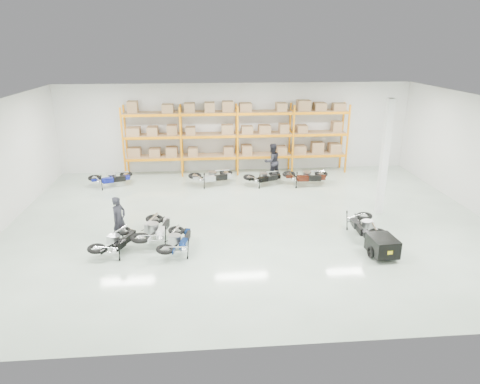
{
  "coord_description": "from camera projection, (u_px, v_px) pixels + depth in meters",
  "views": [
    {
      "loc": [
        -1.66,
        -14.8,
        6.47
      ],
      "look_at": [
        -0.37,
        0.31,
        1.1
      ],
      "focal_mm": 32.0,
      "sensor_mm": 36.0,
      "label": 1
    }
  ],
  "objects": [
    {
      "name": "moto_back_b",
      "position": [
        212.0,
        174.0,
        20.16
      ],
      "size": [
        2.02,
        1.35,
        1.2
      ],
      "primitive_type": null,
      "rotation": [
        0.0,
        -0.09,
        1.82
      ],
      "color": "#A2A7AB",
      "rests_on": "ground"
    },
    {
      "name": "moto_back_a",
      "position": [
        111.0,
        175.0,
        19.99
      ],
      "size": [
        1.92,
        1.36,
        1.12
      ],
      "primitive_type": null,
      "rotation": [
        0.0,
        -0.09,
        1.89
      ],
      "color": "navy",
      "rests_on": "ground"
    },
    {
      "name": "pallet_rack",
      "position": [
        237.0,
        130.0,
        21.5
      ],
      "size": [
        11.28,
        0.98,
        3.62
      ],
      "color": "orange",
      "rests_on": "ground"
    },
    {
      "name": "moto_back_c",
      "position": [
        264.0,
        175.0,
        20.18
      ],
      "size": [
        1.81,
        1.31,
        1.06
      ],
      "primitive_type": null,
      "rotation": [
        0.0,
        -0.09,
        1.91
      ],
      "color": "black",
      "rests_on": "ground"
    },
    {
      "name": "moto_black_far_left",
      "position": [
        115.0,
        238.0,
        13.71
      ],
      "size": [
        1.44,
        1.86,
        1.08
      ],
      "primitive_type": null,
      "rotation": [
        0.0,
        -0.09,
        2.71
      ],
      "color": "black",
      "rests_on": "ground"
    },
    {
      "name": "moto_blue_centre",
      "position": [
        177.0,
        237.0,
        13.74
      ],
      "size": [
        1.14,
        1.8,
        1.08
      ],
      "primitive_type": null,
      "rotation": [
        0.0,
        -0.09,
        2.94
      ],
      "color": "#081D52",
      "rests_on": "ground"
    },
    {
      "name": "person_left",
      "position": [
        119.0,
        219.0,
        14.41
      ],
      "size": [
        0.62,
        0.69,
        1.59
      ],
      "primitive_type": "imported",
      "rotation": [
        0.0,
        0.0,
        1.03
      ],
      "color": "black",
      "rests_on": "ground"
    },
    {
      "name": "trailer",
      "position": [
        382.0,
        246.0,
        13.42
      ],
      "size": [
        0.85,
        1.62,
        0.67
      ],
      "rotation": [
        0.0,
        0.0,
        0.08
      ],
      "color": "black",
      "rests_on": "ground"
    },
    {
      "name": "moto_back_d",
      "position": [
        306.0,
        174.0,
        20.15
      ],
      "size": [
        1.91,
        1.03,
        1.2
      ],
      "primitive_type": null,
      "rotation": [
        0.0,
        -0.09,
        1.51
      ],
      "color": "#3A140B",
      "rests_on": "ground"
    },
    {
      "name": "moto_touring_right",
      "position": [
        365.0,
        222.0,
        14.88
      ],
      "size": [
        0.96,
        1.78,
        1.12
      ],
      "primitive_type": null,
      "rotation": [
        0.0,
        -0.09,
        -0.06
      ],
      "color": "black",
      "rests_on": "ground"
    },
    {
      "name": "structural_column",
      "position": [
        384.0,
        158.0,
        16.33
      ],
      "size": [
        0.25,
        0.25,
        4.5
      ],
      "primitive_type": "cube",
      "color": "white",
      "rests_on": "ground"
    },
    {
      "name": "moto_silver_left",
      "position": [
        154.0,
        226.0,
        14.44
      ],
      "size": [
        1.27,
        2.03,
        1.22
      ],
      "primitive_type": null,
      "rotation": [
        0.0,
        -0.09,
        2.95
      ],
      "color": "silver",
      "rests_on": "ground"
    },
    {
      "name": "room",
      "position": [
        251.0,
        165.0,
        15.45
      ],
      "size": [
        18.0,
        18.0,
        18.0
      ],
      "color": "silver",
      "rests_on": "ground"
    },
    {
      "name": "person_back",
      "position": [
        272.0,
        161.0,
        20.96
      ],
      "size": [
        1.07,
        0.98,
        1.78
      ],
      "primitive_type": "imported",
      "rotation": [
        0.0,
        0.0,
        3.58
      ],
      "color": "black",
      "rests_on": "ground"
    }
  ]
}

